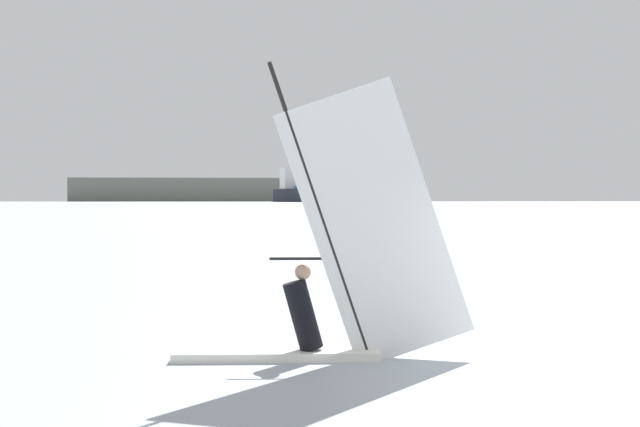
% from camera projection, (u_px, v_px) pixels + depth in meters
% --- Properties ---
extents(ground_plane, '(4000.00, 4000.00, 0.00)m').
position_uv_depth(ground_plane, '(593.00, 370.00, 9.72)').
color(ground_plane, '#9EA8B2').
extents(windsurfer, '(4.01, 1.33, 4.15)m').
position_uv_depth(windsurfer, '(330.00, 279.00, 10.40)').
color(windsurfer, white).
rests_on(windsurfer, ground_plane).
extents(cargo_ship, '(43.25, 204.38, 41.72)m').
position_uv_depth(cargo_ship, '(318.00, 192.00, 730.02)').
color(cargo_ship, black).
rests_on(cargo_ship, ground_plane).
extents(distant_headland, '(1217.83, 594.10, 30.40)m').
position_uv_depth(distant_headland, '(483.00, 191.00, 1189.92)').
color(distant_headland, '#60665B').
rests_on(distant_headland, ground_plane).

